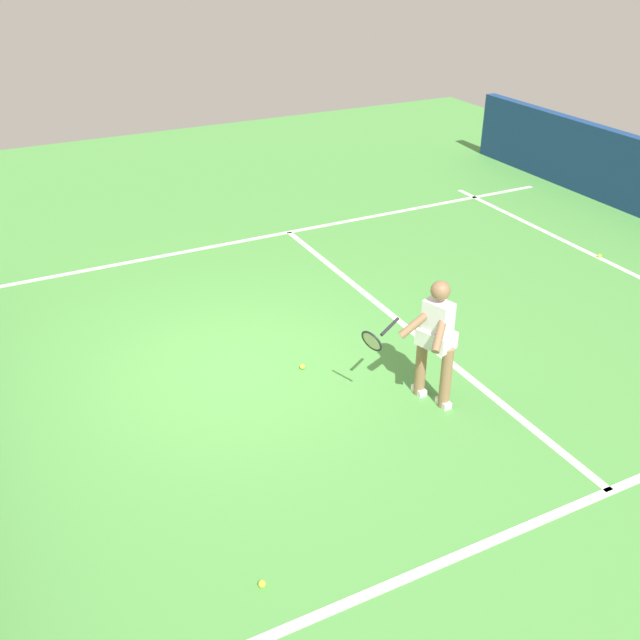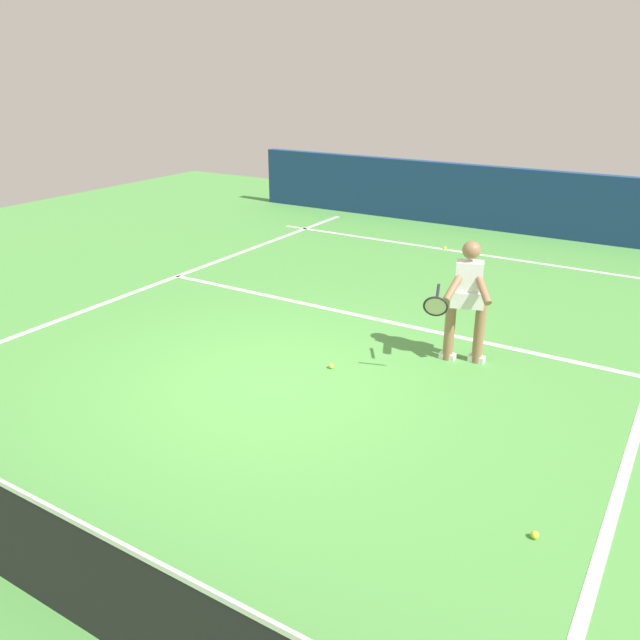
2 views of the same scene
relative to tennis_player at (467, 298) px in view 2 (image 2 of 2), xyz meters
The scene contains 10 objects.
ground_plane 2.59m from the tennis_player, 46.10° to the left, with size 23.81×23.81×0.00m, color #4C9342.
court_back_wall 7.29m from the tennis_player, 76.53° to the right, with size 12.62×0.24×1.41m, color navy.
baseline_marking 5.25m from the tennis_player, 70.86° to the right, with size 8.62×0.10×0.01m, color white.
service_line_marking 2.03m from the tennis_player, 22.98° to the right, with size 7.62×0.10×0.01m, color white.
sideline_left_marking 2.88m from the tennis_player, 140.15° to the left, with size 0.10×16.31×0.01m, color white.
sideline_right_marking 5.85m from the tennis_player, 17.76° to the left, with size 0.10×16.31×0.01m, color white.
tennis_player is the anchor object (origin of this frame).
tennis_ball_near 5.41m from the tennis_player, 66.52° to the right, with size 0.07×0.07×0.07m, color #D1E533.
tennis_ball_mid 1.84m from the tennis_player, 38.91° to the left, with size 0.07×0.07×0.07m, color #D1E533.
tennis_ball_far 3.36m from the tennis_player, 120.10° to the left, with size 0.07×0.07×0.07m, color #D1E533.
Camera 2 is at (-4.02, 5.40, 3.47)m, focal length 35.93 mm.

